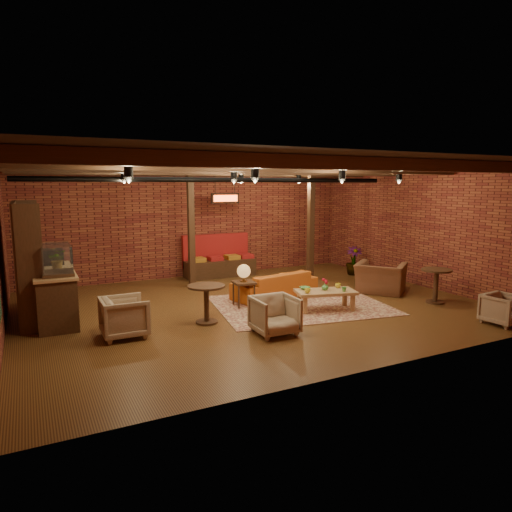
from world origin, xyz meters
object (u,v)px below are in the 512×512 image
sofa (275,285)px  armchair_right (381,273)px  coffee_table (325,293)px  armchair_b (275,313)px  side_table_book (383,270)px  side_table_lamp (244,274)px  round_table_left (206,297)px  plant_tall (355,233)px  armchair_a (124,315)px  round_table_right (436,280)px  armchair_far (503,308)px

sofa → armchair_right: bearing=152.5°
coffee_table → armchair_right: armchair_right is taller
armchair_b → side_table_book: size_ratio=1.66×
side_table_lamp → side_table_book: (4.32, 0.26, -0.32)m
sofa → side_table_lamp: 1.19m
side_table_lamp → armchair_right: (3.68, -0.37, -0.22)m
round_table_left → armchair_right: size_ratio=0.65×
side_table_lamp → plant_tall: 4.95m
armchair_a → side_table_lamp: bearing=-71.4°
side_table_book → plant_tall: plant_tall is taller
side_table_book → round_table_right: 2.02m
side_table_lamp → round_table_left: 1.47m
armchair_b → armchair_right: bearing=23.9°
round_table_left → armchair_far: round_table_left is taller
armchair_b → side_table_book: 5.17m
armchair_a → sofa: bearing=-70.5°
sofa → armchair_right: size_ratio=1.82×
round_table_left → armchair_a: bearing=-176.0°
armchair_b → plant_tall: size_ratio=0.30×
armchair_right → armchair_far: bearing=147.9°
sofa → armchair_b: size_ratio=2.75×
coffee_table → armchair_a: bearing=177.7°
coffee_table → plant_tall: size_ratio=0.55×
sofa → side_table_book: bearing=166.4°
round_table_left → plant_tall: (5.78, 2.63, 0.77)m
side_table_book → armchair_far: size_ratio=0.71×
armchair_far → round_table_left: bearing=147.8°
round_table_right → plant_tall: size_ratio=0.31×
coffee_table → side_table_lamp: bearing=142.7°
armchair_a → plant_tall: size_ratio=0.31×
sofa → armchair_far: (2.95, -3.93, 0.02)m
armchair_a → plant_tall: plant_tall is taller
side_table_book → plant_tall: size_ratio=0.18×
round_table_left → armchair_right: bearing=5.2°
armchair_far → side_table_lamp: bearing=133.8°
side_table_lamp → round_table_right: bearing=-23.0°
armchair_a → armchair_far: bearing=-110.5°
round_table_right → coffee_table: bearing=166.4°
side_table_lamp → side_table_book: size_ratio=2.05×
armchair_b → coffee_table: bearing=29.1°
sofa → armchair_a: bearing=8.0°
armchair_right → armchair_far: 3.17m
sofa → round_table_left: round_table_left is taller
armchair_right → round_table_right: size_ratio=1.47×
round_table_left → armchair_far: 5.85m
armchair_b → plant_tall: plant_tall is taller
armchair_b → plant_tall: 6.29m
sofa → round_table_right: bearing=133.9°
armchair_b → round_table_right: 4.45m
armchair_a → plant_tall: 7.94m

